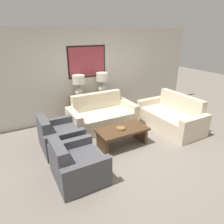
{
  "coord_description": "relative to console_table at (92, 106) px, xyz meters",
  "views": [
    {
      "loc": [
        -2.27,
        -3.32,
        2.53
      ],
      "look_at": [
        -0.01,
        0.74,
        0.65
      ],
      "focal_mm": 32.0,
      "sensor_mm": 36.0,
      "label": 1
    }
  ],
  "objects": [
    {
      "name": "ground_plane",
      "position": [
        0.0,
        -2.06,
        -0.37
      ],
      "size": [
        20.0,
        20.0,
        0.0
      ],
      "primitive_type": "plane",
      "color": "slate"
    },
    {
      "name": "back_wall",
      "position": [
        0.0,
        0.27,
        0.96
      ],
      "size": [
        7.64,
        0.12,
        2.65
      ],
      "color": "beige",
      "rests_on": "ground_plane"
    },
    {
      "name": "console_table",
      "position": [
        0.0,
        0.0,
        0.0
      ],
      "size": [
        1.26,
        0.39,
        0.74
      ],
      "color": "brown",
      "rests_on": "ground_plane"
    },
    {
      "name": "table_lamp_left",
      "position": [
        -0.37,
        0.0,
        0.78
      ],
      "size": [
        0.35,
        0.35,
        0.64
      ],
      "color": "silver",
      "rests_on": "console_table"
    },
    {
      "name": "table_lamp_right",
      "position": [
        0.37,
        0.0,
        0.78
      ],
      "size": [
        0.35,
        0.35,
        0.64
      ],
      "color": "silver",
      "rests_on": "console_table"
    },
    {
      "name": "couch_by_back_wall",
      "position": [
        0.0,
        -0.72,
        -0.07
      ],
      "size": [
        1.85,
        0.94,
        0.91
      ],
      "color": "beige",
      "rests_on": "ground_plane"
    },
    {
      "name": "couch_by_side",
      "position": [
        1.67,
        -1.7,
        -0.07
      ],
      "size": [
        0.94,
        1.85,
        0.91
      ],
      "color": "beige",
      "rests_on": "ground_plane"
    },
    {
      "name": "coffee_table",
      "position": [
        -0.04,
        -1.86,
        -0.06
      ],
      "size": [
        1.19,
        0.61,
        0.43
      ],
      "color": "#4C331E",
      "rests_on": "ground_plane"
    },
    {
      "name": "decorative_bowl",
      "position": [
        -0.09,
        -1.86,
        0.08
      ],
      "size": [
        0.21,
        0.21,
        0.04
      ],
      "color": "olive",
      "rests_on": "coffee_table"
    },
    {
      "name": "armchair_near_back_wall",
      "position": [
        -1.37,
        -1.27,
        -0.09
      ],
      "size": [
        0.86,
        0.97,
        0.8
      ],
      "color": "#4C4C51",
      "rests_on": "ground_plane"
    },
    {
      "name": "armchair_near_camera",
      "position": [
        -1.37,
        -2.45,
        -0.09
      ],
      "size": [
        0.86,
        0.97,
        0.8
      ],
      "color": "#4C4C51",
      "rests_on": "ground_plane"
    }
  ]
}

